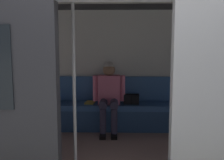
# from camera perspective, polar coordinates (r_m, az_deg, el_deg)

# --- Properties ---
(train_car) EXTENTS (6.40, 2.64, 2.20)m
(train_car) POSITION_cam_1_polar(r_m,az_deg,el_deg) (3.64, -0.40, 6.96)
(train_car) COLOR silver
(train_car) RESTS_ON ground_plane
(bench_seat) EXTENTS (2.93, 0.44, 0.46)m
(bench_seat) POSITION_cam_1_polar(r_m,az_deg,el_deg) (4.74, 0.87, -6.35)
(bench_seat) COLOR #38609E
(bench_seat) RESTS_ON ground_plane
(person_seated) EXTENTS (0.55, 0.67, 1.19)m
(person_seated) POSITION_cam_1_polar(r_m,az_deg,el_deg) (4.62, -0.65, -2.58)
(person_seated) COLOR pink
(person_seated) RESTS_ON ground_plane
(handbag) EXTENTS (0.26, 0.15, 0.17)m
(handbag) POSITION_cam_1_polar(r_m,az_deg,el_deg) (4.74, 4.06, -4.01)
(handbag) COLOR black
(handbag) RESTS_ON bench_seat
(book) EXTENTS (0.18, 0.24, 0.03)m
(book) POSITION_cam_1_polar(r_m,az_deg,el_deg) (4.80, -4.64, -4.71)
(book) COLOR gold
(book) RESTS_ON bench_seat
(grab_pole_door) EXTENTS (0.04, 0.04, 2.06)m
(grab_pole_door) POSITION_cam_1_polar(r_m,az_deg,el_deg) (3.09, -7.91, -1.22)
(grab_pole_door) COLOR silver
(grab_pole_door) RESTS_ON ground_plane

